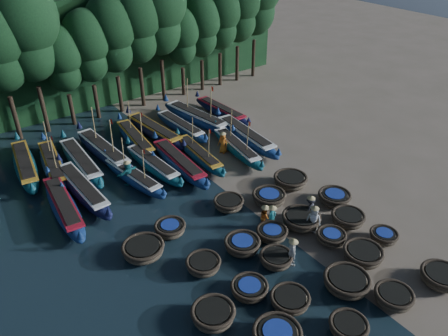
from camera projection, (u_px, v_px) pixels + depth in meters
ground at (260, 217)px, 27.55m from camera, size 120.00×120.00×0.00m
foliage_wall at (98, 50)px, 40.89m from camera, size 40.00×3.00×10.00m
coracle_2 at (348, 327)px, 20.03m from camera, size 1.86×1.86×0.73m
coracle_3 at (394, 297)px, 21.51m from camera, size 1.97×1.97×0.75m
coracle_4 at (441, 277)px, 22.66m from camera, size 2.64×2.64×0.75m
coracle_5 at (277, 335)px, 19.61m from camera, size 2.80×2.80×0.77m
coracle_6 at (290, 300)px, 21.43m from camera, size 2.39×2.39×0.66m
coracle_7 at (347, 282)px, 22.32m from camera, size 2.63×2.63×0.80m
coracle_8 at (363, 254)px, 24.04m from camera, size 2.25×2.25×0.80m
coracle_9 at (384, 236)px, 25.45m from camera, size 1.90×1.90×0.66m
coracle_10 at (213, 315)px, 20.56m from camera, size 2.39×2.39×0.82m
coracle_11 at (249, 288)px, 22.05m from camera, size 2.10×2.10×0.65m
coracle_12 at (276, 259)px, 23.81m from camera, size 2.20×2.20×0.73m
coracle_13 at (331, 237)px, 25.36m from camera, size 1.87×1.87×0.70m
coracle_14 at (348, 218)px, 26.78m from camera, size 2.26×2.26×0.78m
coracle_15 at (203, 264)px, 23.46m from camera, size 1.94×1.94×0.71m
coracle_16 at (242, 244)px, 24.73m from camera, size 2.43×2.43×0.78m
coracle_17 at (272, 233)px, 25.65m from camera, size 1.96×1.96×0.69m
coracle_18 at (301, 219)px, 26.65m from camera, size 2.41×2.41×0.79m
coracle_19 at (334, 197)px, 28.64m from camera, size 2.53×2.53×0.76m
coracle_20 at (143, 249)px, 24.38m from camera, size 2.85×2.85×0.80m
coracle_21 at (170, 228)px, 25.94m from camera, size 2.11×2.11×0.77m
coracle_22 at (229, 203)px, 28.13m from camera, size 2.32×2.32×0.72m
coracle_23 at (269, 197)px, 28.60m from camera, size 2.57×2.57×0.80m
coracle_24 at (290, 180)px, 30.30m from camera, size 2.38×2.38×0.82m
long_boat_1 at (64, 206)px, 27.64m from camera, size 2.21×8.35×1.48m
long_boat_2 at (83, 189)px, 29.23m from camera, size 1.73×8.55×1.51m
long_boat_3 at (133, 177)px, 30.65m from camera, size 2.27×7.40×3.17m
long_boat_4 at (153, 164)px, 32.05m from camera, size 1.72×7.68×1.35m
long_boat_5 at (179, 162)px, 32.18m from camera, size 2.00×8.47×1.49m
long_boat_6 at (199, 154)px, 33.28m from camera, size 1.88×7.44×3.17m
long_boat_7 at (237, 147)px, 34.18m from camera, size 2.48×7.66×3.29m
long_boat_8 at (246, 136)px, 35.68m from camera, size 2.21×8.97×1.58m
long_boat_9 at (25, 165)px, 31.84m from camera, size 2.66×8.45×1.50m
long_boat_10 at (53, 164)px, 31.92m from camera, size 2.68×8.22×3.53m
long_boat_11 at (81, 161)px, 32.26m from camera, size 1.86×8.60×1.52m
long_boat_12 at (104, 150)px, 33.62m from camera, size 2.02×8.87×3.77m
long_boat_13 at (135, 139)px, 35.31m from camera, size 2.28×7.99×3.41m
long_boat_14 at (154, 131)px, 36.51m from camera, size 2.23×8.55×1.51m
long_boat_15 at (180, 126)px, 37.37m from camera, size 1.63×7.62×1.34m
long_boat_16 at (197, 118)px, 38.55m from camera, size 2.89×9.11×3.91m
long_boat_17 at (221, 111)px, 40.00m from camera, size 1.71×7.83×1.38m
fisherman_0 at (314, 219)px, 25.95m from camera, size 0.97×1.02×1.96m
fisherman_1 at (272, 215)px, 26.30m from camera, size 0.56×0.52×1.70m
fisherman_2 at (265, 216)px, 26.35m from camera, size 0.86×0.92×1.71m
fisherman_3 at (310, 207)px, 27.12m from camera, size 1.11×0.79×1.75m
fisherman_4 at (292, 252)px, 23.52m from camera, size 0.90×1.07×1.92m
fisherman_5 at (128, 173)px, 30.29m from camera, size 1.75×0.90×2.00m
fisherman_6 at (223, 142)px, 34.11m from camera, size 0.82×0.97×1.89m
tree_4 at (25, 29)px, 33.11m from camera, size 5.34×5.34×12.58m
tree_5 at (62, 58)px, 35.70m from camera, size 3.68×3.68×8.68m
tree_6 at (87, 45)px, 36.52m from camera, size 4.09×4.09×9.65m
tree_7 at (112, 33)px, 37.33m from camera, size 4.51×4.51×10.63m
tree_8 at (135, 21)px, 38.14m from camera, size 4.92×4.92×11.60m
tree_9 at (158, 9)px, 38.96m from camera, size 5.34×5.34×12.58m
tree_10 at (181, 36)px, 41.56m from camera, size 3.68×3.68×8.68m
tree_11 at (201, 25)px, 42.37m from camera, size 4.09×4.09×9.65m
tree_12 at (220, 14)px, 43.18m from camera, size 4.51×4.51×10.63m
tree_13 at (238, 4)px, 43.99m from camera, size 4.92×4.92×11.60m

